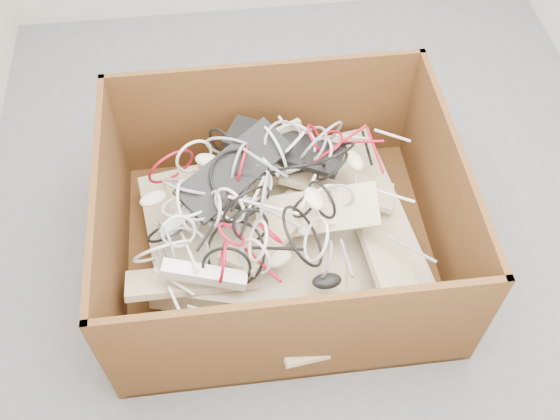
{
  "coord_description": "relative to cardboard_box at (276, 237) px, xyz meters",
  "views": [
    {
      "loc": [
        -0.36,
        -1.69,
        2.32
      ],
      "look_at": [
        -0.19,
        -0.21,
        0.3
      ],
      "focal_mm": 40.92,
      "sensor_mm": 36.0,
      "label": 1
    }
  ],
  "objects": [
    {
      "name": "cable_tangle",
      "position": [
        -0.08,
        0.05,
        0.25
      ],
      "size": [
        1.21,
        0.89,
        0.45
      ],
      "color": "gray",
      "rests_on": "keyboard_pile"
    },
    {
      "name": "power_strip_left",
      "position": [
        -0.33,
        0.02,
        0.21
      ],
      "size": [
        0.24,
        0.22,
        0.11
      ],
      "primitive_type": "cube",
      "rotation": [
        0.14,
        -0.26,
        0.7
      ],
      "color": "white",
      "rests_on": "keyboard_pile"
    },
    {
      "name": "cardboard_box",
      "position": [
        0.0,
        0.0,
        0.0
      ],
      "size": [
        1.34,
        1.11,
        0.62
      ],
      "color": "#442A11",
      "rests_on": "ground"
    },
    {
      "name": "mice_scatter",
      "position": [
        0.0,
        -0.02,
        0.22
      ],
      "size": [
        0.92,
        0.62,
        0.2
      ],
      "color": "beige",
      "rests_on": "keyboard_pile"
    },
    {
      "name": "keyboard_pile",
      "position": [
        0.02,
        0.03,
        0.14
      ],
      "size": [
        1.13,
        1.05,
        0.4
      ],
      "color": "tan",
      "rests_on": "cardboard_box"
    },
    {
      "name": "vga_plug",
      "position": [
        0.37,
        0.02,
        0.21
      ],
      "size": [
        0.05,
        0.05,
        0.03
      ],
      "primitive_type": "cube",
      "rotation": [
        0.09,
        0.14,
        -0.22
      ],
      "color": "#0D24C7",
      "rests_on": "keyboard_pile"
    },
    {
      "name": "ground",
      "position": [
        0.21,
        0.23,
        -0.14
      ],
      "size": [
        3.0,
        3.0,
        0.0
      ],
      "primitive_type": "plane",
      "color": "#58585B",
      "rests_on": "ground"
    },
    {
      "name": "power_strip_right",
      "position": [
        -0.29,
        -0.26,
        0.2
      ],
      "size": [
        0.32,
        0.12,
        0.1
      ],
      "primitive_type": "cube",
      "rotation": [
        -0.1,
        0.17,
        -0.21
      ],
      "color": "white",
      "rests_on": "keyboard_pile"
    }
  ]
}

